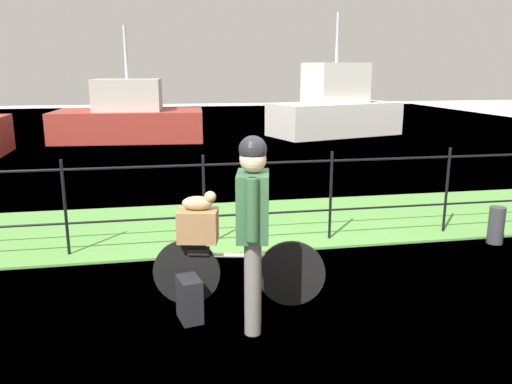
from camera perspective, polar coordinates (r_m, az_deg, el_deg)
The scene contains 12 objects.
ground_plane at distance 4.86m, azimuth 6.30°, elevation -13.35°, with size 60.00×60.00×0.00m, color beige.
grass_strip at distance 7.42m, azimuth 0.01°, elevation -3.52°, with size 27.00×2.40×0.03m, color #569342.
harbor_water at distance 16.75m, azimuth -6.03°, elevation 5.97°, with size 30.00×30.00×0.00m, color #426684.
iron_fence at distance 6.41m, azimuth 1.45°, elevation -0.09°, with size 18.04×0.04×1.18m.
bicycle_main at distance 4.87m, azimuth -2.15°, elevation -8.83°, with size 1.61×0.39×0.64m.
wooden_crate at distance 4.76m, azimuth -6.52°, elevation -3.74°, with size 0.36×0.26×0.30m, color olive.
terrier_dog at distance 4.69m, azimuth -6.29°, elevation -1.10°, with size 0.32×0.20×0.18m.
cyclist_person at distance 4.22m, azimuth -0.34°, elevation -2.84°, with size 0.34×0.53×1.68m.
backpack_on_paving at distance 4.68m, azimuth -7.46°, elevation -11.80°, with size 0.28×0.18×0.40m, color black.
mooring_bollard at distance 7.26m, azimuth 25.30°, elevation -3.38°, with size 0.20×0.20×0.48m, color #38383D.
moored_boat_mid at distance 17.71m, azimuth 8.80°, elevation 9.14°, with size 4.73×3.15×4.01m.
moored_boat_far at distance 16.79m, azimuth -14.00°, elevation 8.06°, with size 4.74×2.70×3.50m.
Camera 1 is at (-1.30, -4.14, 2.19)m, focal length 35.73 mm.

